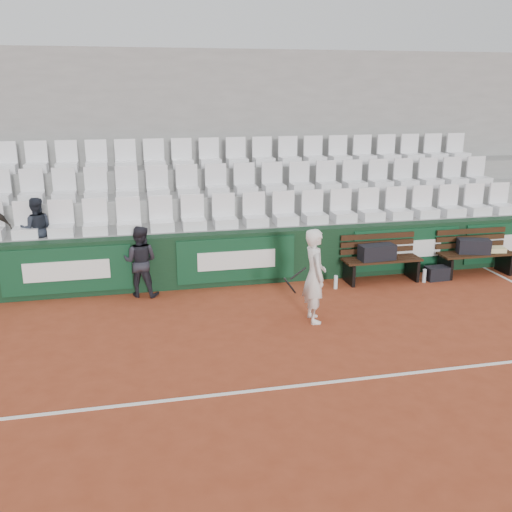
{
  "coord_description": "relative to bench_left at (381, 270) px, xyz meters",
  "views": [
    {
      "loc": [
        -2.01,
        -6.09,
        3.57
      ],
      "look_at": [
        -0.14,
        2.4,
        1.0
      ],
      "focal_mm": 40.0,
      "sensor_mm": 36.0,
      "label": 1
    }
  ],
  "objects": [
    {
      "name": "sports_bag_ground",
      "position": [
        1.08,
        -0.17,
        -0.09
      ],
      "size": [
        0.45,
        0.29,
        0.26
      ],
      "primitive_type": "cube",
      "rotation": [
        0.0,
        0.0,
        0.06
      ],
      "color": "black",
      "rests_on": "ground"
    },
    {
      "name": "seat_row_back",
      "position": [
        -2.56,
        2.81,
        1.99
      ],
      "size": [
        11.9,
        0.44,
        0.63
      ],
      "primitive_type": "cube",
      "color": "white",
      "rests_on": "grandstand_tier_back"
    },
    {
      "name": "bench_left",
      "position": [
        0.0,
        0.0,
        0.0
      ],
      "size": [
        1.5,
        0.56,
        0.45
      ],
      "primitive_type": "cube",
      "color": "#321B0F",
      "rests_on": "ground"
    },
    {
      "name": "sports_bag_right",
      "position": [
        1.9,
        -0.04,
        0.37
      ],
      "size": [
        0.66,
        0.45,
        0.28
      ],
      "primitive_type": "cube",
      "rotation": [
        0.0,
        0.0,
        -0.3
      ],
      "color": "black",
      "rests_on": "bench_right"
    },
    {
      "name": "seat_row_mid",
      "position": [
        -2.56,
        1.86,
        1.54
      ],
      "size": [
        11.9,
        0.44,
        0.63
      ],
      "primitive_type": "cube",
      "color": "silver",
      "rests_on": "grandstand_tier_mid"
    },
    {
      "name": "water_bottle_far",
      "position": [
        0.78,
        -0.25,
        -0.1
      ],
      "size": [
        0.07,
        0.07,
        0.26
      ],
      "primitive_type": "cylinder",
      "color": "silver",
      "rests_on": "ground"
    },
    {
      "name": "grandstand_tier_front",
      "position": [
        -2.56,
        1.09,
        0.28
      ],
      "size": [
        18.0,
        0.95,
        1.0
      ],
      "primitive_type": "cube",
      "color": "gray",
      "rests_on": "ground"
    },
    {
      "name": "bench_right",
      "position": [
        1.98,
        -0.03,
        0.0
      ],
      "size": [
        1.5,
        0.56,
        0.45
      ],
      "primitive_type": "cube",
      "color": "#311C0E",
      "rests_on": "ground"
    },
    {
      "name": "spectator_c",
      "position": [
        -6.29,
        0.96,
        1.35
      ],
      "size": [
        0.59,
        0.47,
        1.15
      ],
      "primitive_type": "imported",
      "rotation": [
        0.0,
        0.0,
        3.21
      ],
      "color": "#1D222C",
      "rests_on": "grandstand_tier_front"
    },
    {
      "name": "grandstand_tier_mid",
      "position": [
        -2.56,
        2.04,
        0.5
      ],
      "size": [
        18.0,
        0.95,
        1.45
      ],
      "primitive_type": "cube",
      "color": "#979794",
      "rests_on": "ground"
    },
    {
      "name": "sports_bag_left",
      "position": [
        -0.13,
        -0.05,
        0.37
      ],
      "size": [
        0.7,
        0.34,
        0.29
      ],
      "primitive_type": "cube",
      "rotation": [
        0.0,
        0.0,
        0.07
      ],
      "color": "black",
      "rests_on": "bench_left"
    },
    {
      "name": "court_baseline",
      "position": [
        -2.56,
        -3.54,
        -0.22
      ],
      "size": [
        18.0,
        0.06,
        0.01
      ],
      "primitive_type": "cube",
      "color": "white",
      "rests_on": "ground"
    },
    {
      "name": "ground",
      "position": [
        -2.56,
        -3.54,
        -0.23
      ],
      "size": [
        80.0,
        80.0,
        0.0
      ],
      "primitive_type": "plane",
      "color": "#983D22",
      "rests_on": "ground"
    },
    {
      "name": "seat_row_front",
      "position": [
        -2.56,
        0.91,
        1.09
      ],
      "size": [
        11.9,
        0.44,
        0.63
      ],
      "primitive_type": "cube",
      "color": "white",
      "rests_on": "grandstand_tier_front"
    },
    {
      "name": "back_barrier",
      "position": [
        -2.49,
        0.46,
        0.28
      ],
      "size": [
        18.0,
        0.34,
        1.0
      ],
      "color": "black",
      "rests_on": "ground"
    },
    {
      "name": "ball_kid",
      "position": [
        -4.5,
        0.18,
        0.41
      ],
      "size": [
        0.74,
        0.65,
        1.27
      ],
      "primitive_type": "imported",
      "rotation": [
        0.0,
        0.0,
        2.82
      ],
      "color": "black",
      "rests_on": "ground"
    },
    {
      "name": "grandstand_rear_wall",
      "position": [
        -2.56,
        3.61,
        1.98
      ],
      "size": [
        18.0,
        0.3,
        4.4
      ],
      "primitive_type": "cube",
      "color": "gray",
      "rests_on": "ground"
    },
    {
      "name": "water_bottle_near",
      "position": [
        -1.0,
        -0.23,
        -0.1
      ],
      "size": [
        0.07,
        0.07,
        0.25
      ],
      "primitive_type": "cylinder",
      "color": "silver",
      "rests_on": "ground"
    },
    {
      "name": "grandstand_tier_back",
      "position": [
        -2.56,
        2.99,
        0.72
      ],
      "size": [
        18.0,
        0.95,
        1.9
      ],
      "primitive_type": "cube",
      "color": "gray",
      "rests_on": "ground"
    },
    {
      "name": "tennis_player",
      "position": [
        -1.87,
        -1.57,
        0.53
      ],
      "size": [
        0.68,
        0.56,
        1.5
      ],
      "color": "white",
      "rests_on": "ground"
    },
    {
      "name": "towel",
      "position": [
        2.4,
        -0.05,
        0.27
      ],
      "size": [
        0.38,
        0.3,
        0.1
      ],
      "primitive_type": "cube",
      "rotation": [
        0.0,
        0.0,
        -0.15
      ],
      "color": "beige",
      "rests_on": "bench_right"
    }
  ]
}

